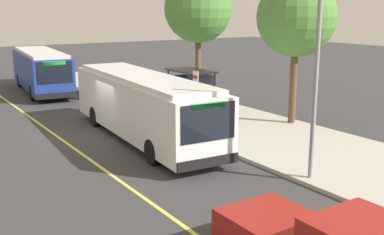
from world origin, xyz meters
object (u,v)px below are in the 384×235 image
Objects in this scene: transit_bus_second at (41,69)px; pedestrian_commuter at (171,94)px; transit_bus_main at (143,104)px; route_sign_post at (196,91)px; waiting_bench at (191,105)px.

pedestrian_commuter is (11.28, 4.16, -0.50)m from transit_bus_second.
route_sign_post is (0.05, 2.84, 0.34)m from transit_bus_main.
transit_bus_second reaches higher than waiting_bench.
transit_bus_main is at bearing -58.18° from waiting_bench.
transit_bus_second is at bearing -179.05° from transit_bus_main.
transit_bus_second is 6.53× the size of waiting_bench.
transit_bus_main is 4.18× the size of route_sign_post.
transit_bus_main is at bearing 0.95° from transit_bus_second.
transit_bus_main is 6.92× the size of pedestrian_commuter.
pedestrian_commuter reaches higher than waiting_bench.
transit_bus_main is 15.36m from transit_bus_second.
transit_bus_second is 15.72m from route_sign_post.
route_sign_post is (15.41, 3.10, 0.34)m from transit_bus_second.
waiting_bench is 3.35m from route_sign_post.
transit_bus_second is at bearing -160.26° from waiting_bench.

